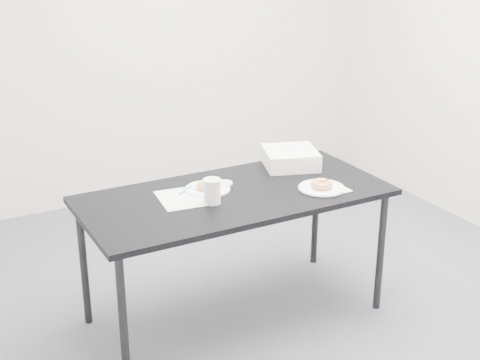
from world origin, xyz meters
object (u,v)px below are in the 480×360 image
scorecard (181,198)px  coffee_cup (212,191)px  table (235,203)px  donut_far (207,185)px  donut_near (322,184)px  plate_near (322,188)px  pen (186,190)px  plate_far (207,189)px  bakery_box (290,158)px

scorecard → coffee_cup: (0.12, -0.13, 0.07)m
table → scorecard: bearing=166.9°
donut_far → donut_near: bearing=-27.5°
plate_near → donut_near: donut_near is taller
table → coffee_cup: size_ratio=12.53×
pen → donut_near: (0.67, -0.32, 0.02)m
plate_far → scorecard: bearing=-164.1°
plate_near → coffee_cup: 0.62m
scorecard → pen: size_ratio=2.15×
plate_near → plate_far: (-0.55, 0.29, -0.00)m
table → bakery_box: (0.49, 0.23, 0.11)m
scorecard → donut_far: size_ratio=2.50×
donut_near → table: bearing=158.6°
coffee_cup → scorecard: bearing=131.2°
table → scorecard: (-0.29, 0.06, 0.06)m
plate_near → plate_far: plate_near is taller
plate_far → coffee_cup: 0.20m
donut_near → bakery_box: 0.41m
scorecard → coffee_cup: coffee_cup is taller
table → plate_far: plate_far is taller
plate_far → donut_far: size_ratio=2.13×
donut_near → coffee_cup: size_ratio=0.90×
donut_far → coffee_cup: size_ratio=0.88×
coffee_cup → donut_near: bearing=-9.8°
coffee_cup → bakery_box: bearing=24.2°
scorecard → plate_far: bearing=22.4°
plate_far → plate_near: bearing=-27.5°
pen → coffee_cup: 0.23m
table → donut_far: (-0.11, 0.11, 0.08)m
scorecard → table: bearing=-6.2°
scorecard → donut_near: 0.77m
table → plate_near: (0.44, -0.17, 0.06)m
coffee_cup → table: bearing=22.2°
pen → scorecard: bearing=-163.0°
plate_near → coffee_cup: bearing=170.2°
donut_far → scorecard: bearing=-164.1°
plate_near → donut_near: bearing=0.0°
coffee_cup → plate_far: bearing=72.4°
table → donut_far: bearing=133.7°
bakery_box → scorecard: bearing=-149.6°
donut_near → plate_far: 0.63m
plate_near → donut_near: size_ratio=2.13×
table → bakery_box: bearing=24.6°
plate_near → donut_near: 0.02m
scorecard → donut_far: 0.18m
scorecard → donut_far: donut_far is taller
scorecard → plate_far: (0.17, 0.05, 0.00)m
donut_near → donut_far: size_ratio=1.03×
scorecard → pen: (0.06, 0.08, 0.01)m
pen → plate_near: size_ratio=0.53×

